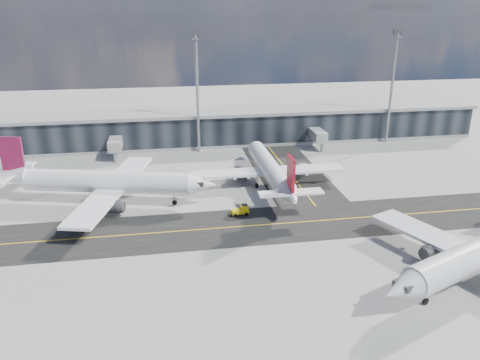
% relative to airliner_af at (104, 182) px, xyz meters
% --- Properties ---
extents(ground, '(300.00, 300.00, 0.00)m').
position_rel_airliner_af_xyz_m(ground, '(19.80, -18.18, -4.02)').
color(ground, gray).
rests_on(ground, ground).
extents(taxiway_lanes, '(180.00, 63.00, 0.03)m').
position_rel_airliner_af_xyz_m(taxiway_lanes, '(23.71, -7.44, -4.01)').
color(taxiway_lanes, black).
rests_on(taxiway_lanes, ground).
extents(terminal_concourse, '(152.00, 19.80, 8.80)m').
position_rel_airliner_af_xyz_m(terminal_concourse, '(19.84, 36.75, 0.07)').
color(terminal_concourse, black).
rests_on(terminal_concourse, ground).
extents(floodlight_masts, '(102.50, 0.70, 28.90)m').
position_rel_airliner_af_xyz_m(floodlight_masts, '(19.80, 29.82, 11.59)').
color(floodlight_masts, gray).
rests_on(floodlight_masts, ground).
extents(airliner_af, '(40.61, 34.93, 12.17)m').
position_rel_airliner_af_xyz_m(airliner_af, '(0.00, 0.00, 0.00)').
color(airliner_af, white).
rests_on(airliner_af, ground).
extents(airliner_redtail, '(31.17, 36.66, 10.90)m').
position_rel_airliner_af_xyz_m(airliner_redtail, '(31.79, 2.96, -0.42)').
color(airliner_redtail, white).
rests_on(airliner_redtail, ground).
extents(baggage_tug, '(3.11, 1.85, 1.85)m').
position_rel_airliner_af_xyz_m(baggage_tug, '(23.76, -9.67, -3.09)').
color(baggage_tug, yellow).
rests_on(baggage_tug, ground).
extents(service_van, '(2.85, 4.88, 1.28)m').
position_rel_airliner_af_xyz_m(service_van, '(41.54, 11.77, -3.38)').
color(service_van, white).
rests_on(service_van, ground).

